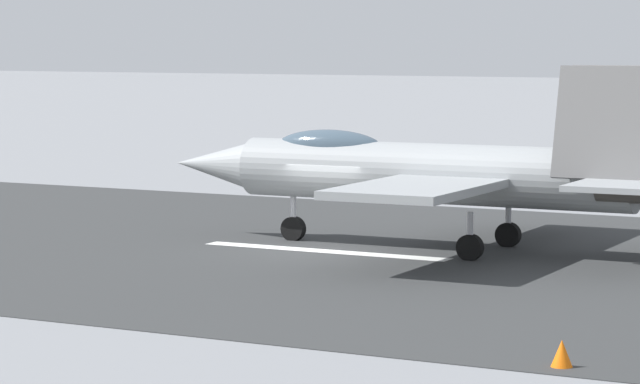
# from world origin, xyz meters

# --- Properties ---
(ground_plane) EXTENTS (400.00, 400.00, 0.00)m
(ground_plane) POSITION_xyz_m (0.00, 0.00, 0.00)
(ground_plane) COLOR gray
(runway_strip) EXTENTS (240.00, 26.00, 0.02)m
(runway_strip) POSITION_xyz_m (-0.02, 0.00, 0.01)
(runway_strip) COLOR #323334
(runway_strip) RESTS_ON ground
(fighter_jet) EXTENTS (16.64, 13.13, 5.58)m
(fighter_jet) POSITION_xyz_m (-3.30, -1.87, 2.38)
(fighter_jet) COLOR #94999B
(fighter_jet) RESTS_ON ground
(marker_cone_near) EXTENTS (0.44, 0.44, 0.55)m
(marker_cone_near) POSITION_xyz_m (-12.16, 12.26, 0.28)
(marker_cone_near) COLOR orange
(marker_cone_near) RESTS_ON ground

